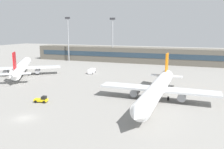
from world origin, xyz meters
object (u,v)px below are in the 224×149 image
Objects in this scene: airplane_near at (157,89)px; floodlight_tower_east at (112,37)px; airplane_mid at (22,67)px; floodlight_tower_west at (68,36)px; baggage_tug_yellow at (42,99)px; service_van_white at (92,71)px.

airplane_near is 80.03m from floodlight_tower_east.
airplane_mid is 1.50× the size of floodlight_tower_west.
airplane_near reaches higher than baggage_tug_yellow.
floodlight_tower_west is 1.03× the size of floodlight_tower_east.
baggage_tug_yellow is (32.30, -30.47, -2.72)m from airplane_mid.
baggage_tug_yellow is at bearing -43.33° from airplane_mid.
floodlight_tower_east is at bearing 5.58° from floodlight_tower_west.
airplane_mid is at bearing -115.66° from floodlight_tower_east.
airplane_mid is 44.49m from baggage_tug_yellow.
airplane_near is at bearing -61.89° from floodlight_tower_east.
baggage_tug_yellow is at bearing -84.24° from floodlight_tower_east.
airplane_mid is 49.21m from floodlight_tower_west.
airplane_mid is at bearing 162.35° from airplane_near.
floodlight_tower_west is at bearing 134.40° from airplane_near.
airplane_near is 64.49m from airplane_mid.
airplane_near is 8.68× the size of service_van_white.
service_van_white is 49.20m from floodlight_tower_west.
airplane_mid is 7.58× the size of service_van_white.
airplane_mid is at bearing 136.67° from baggage_tug_yellow.
airplane_near is at bearing 20.53° from baggage_tug_yellow.
airplane_near is 46.98m from service_van_white.
airplane_mid is 30.26m from service_van_white.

